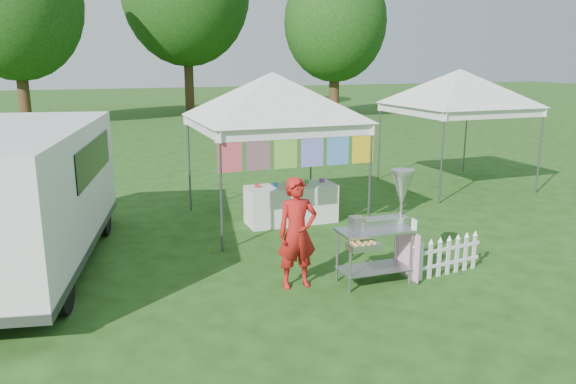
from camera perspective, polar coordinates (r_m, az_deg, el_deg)
name	(u,v)px	position (r m, az deg, el deg)	size (l,w,h in m)	color
ground	(350,284)	(8.47, 6.35, -9.24)	(120.00, 120.00, 0.00)	#214112
canopy_main	(272,73)	(11.05, -1.59, 12.03)	(4.24, 4.24, 3.45)	#59595E
canopy_right	(460,69)	(15.01, 17.12, 11.83)	(4.24, 4.24, 3.45)	#59595E
tree_left	(14,3)	(31.15, -26.07, 16.84)	(6.40, 6.40, 9.53)	#382014
tree_right	(335,23)	(32.04, 4.83, 16.78)	(5.60, 5.60, 8.42)	#382014
donut_cart	(386,218)	(8.30, 9.95, -2.62)	(1.21, 0.81, 1.67)	gray
vendor	(297,233)	(8.06, 0.94, -4.18)	(0.59, 0.39, 1.62)	#AD1815
cargo_van	(19,194)	(9.64, -25.68, -0.18)	(3.17, 5.70, 2.24)	white
picket_fence	(444,258)	(8.94, 15.54, -6.43)	(1.43, 0.20, 0.56)	white
display_table	(291,204)	(11.34, 0.32, -1.22)	(1.80, 0.70, 0.77)	white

